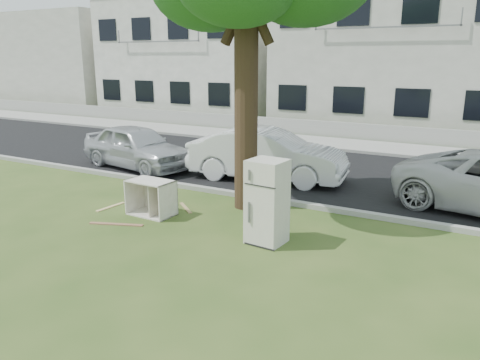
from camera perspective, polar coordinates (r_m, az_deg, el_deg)
The scene contains 16 objects.
ground at distance 9.61m, azimuth -2.28°, elevation -6.54°, with size 120.00×120.00×0.00m, color #314C1B.
road at distance 14.84m, azimuth 9.75°, elevation 0.96°, with size 120.00×7.00×0.01m, color black.
kerb_near at distance 11.66m, azimuth 3.95°, elevation -2.69°, with size 120.00×0.18×0.12m, color gray.
kerb_far at distance 18.16m, azimuth 13.48°, elevation 3.27°, with size 120.00×0.18×0.12m, color gray.
sidewalk at distance 19.54m, azimuth 14.64°, elevation 4.01°, with size 120.00×2.80×0.01m, color gray.
low_wall at distance 21.02m, azimuth 15.80°, elevation 5.61°, with size 120.00×0.15×0.70m, color gray.
townhouse_left at distance 30.17m, azimuth -4.82°, elevation 14.78°, with size 10.20×8.16×7.04m.
townhouse_center at distance 25.58m, azimuth 18.99°, elevation 14.52°, with size 11.22×8.16×7.44m.
filler_left at distance 39.97m, azimuth -21.85°, elevation 13.33°, with size 16.00×9.00×6.40m, color beige.
fridge at distance 8.92m, azimuth 3.31°, elevation -2.68°, with size 0.68×0.63×1.64m, color silver.
cabinet at distance 10.81m, azimuth -10.78°, elevation -2.11°, with size 1.03×0.64×0.81m, color silver.
plank_a at distance 10.43m, azimuth -14.86°, elevation -5.23°, with size 1.19×0.10×0.02m, color #956448.
plank_b at distance 11.23m, azimuth -6.65°, elevation -3.39°, with size 0.84×0.08×0.02m, color tan.
plank_c at distance 11.65m, azimuth -15.48°, elevation -3.17°, with size 0.83×0.09×0.02m, color tan.
car_center at distance 13.59m, azimuth 3.32°, elevation 3.10°, with size 1.59×4.56×1.50m, color silver.
car_left at distance 15.45m, azimuth -12.47°, elevation 4.00°, with size 1.65×4.09×1.39m, color #AEB0B5.
Camera 1 is at (4.65, -7.66, 3.49)m, focal length 35.00 mm.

